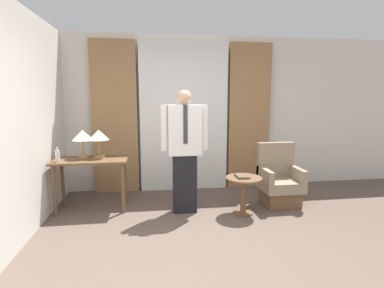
# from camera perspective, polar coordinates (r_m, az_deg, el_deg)

# --- Properties ---
(ground_plane) EXTENTS (16.00, 16.00, 0.00)m
(ground_plane) POSITION_cam_1_polar(r_m,az_deg,el_deg) (3.18, 4.31, -22.27)
(ground_plane) COLOR brown
(wall_back) EXTENTS (10.00, 0.06, 2.70)m
(wall_back) POSITION_cam_1_polar(r_m,az_deg,el_deg) (5.37, -1.68, 5.81)
(wall_back) COLOR silver
(wall_back) RESTS_ON ground_plane
(curtain_sheer_center) EXTENTS (1.53, 0.06, 2.58)m
(curtain_sheer_center) POSITION_cam_1_polar(r_m,az_deg,el_deg) (5.24, -1.51, 5.08)
(curtain_sheer_center) COLOR white
(curtain_sheer_center) RESTS_ON ground_plane
(curtain_drape_left) EXTENTS (0.75, 0.06, 2.58)m
(curtain_drape_left) POSITION_cam_1_polar(r_m,az_deg,el_deg) (5.24, -14.49, 4.79)
(curtain_drape_left) COLOR #997047
(curtain_drape_left) RESTS_ON ground_plane
(curtain_drape_right) EXTENTS (0.75, 0.06, 2.58)m
(curtain_drape_right) POSITION_cam_1_polar(r_m,az_deg,el_deg) (5.50, 10.84, 5.11)
(curtain_drape_right) COLOR #997047
(curtain_drape_right) RESTS_ON ground_plane
(desk) EXTENTS (1.05, 0.53, 0.76)m
(desk) POSITION_cam_1_polar(r_m,az_deg,el_deg) (4.60, -18.69, -4.32)
(desk) COLOR brown
(desk) RESTS_ON ground_plane
(table_lamp_left) EXTENTS (0.30, 0.30, 0.42)m
(table_lamp_left) POSITION_cam_1_polar(r_m,az_deg,el_deg) (4.64, -20.14, 1.34)
(table_lamp_left) COLOR #9E7F47
(table_lamp_left) RESTS_ON desk
(table_lamp_right) EXTENTS (0.30, 0.30, 0.42)m
(table_lamp_right) POSITION_cam_1_polar(r_m,az_deg,el_deg) (4.60, -17.36, 1.42)
(table_lamp_right) COLOR #9E7F47
(table_lamp_right) RESTS_ON desk
(bottle_near_edge) EXTENTS (0.07, 0.07, 0.21)m
(bottle_near_edge) POSITION_cam_1_polar(r_m,az_deg,el_deg) (4.53, -24.23, -2.06)
(bottle_near_edge) COLOR silver
(bottle_near_edge) RESTS_ON desk
(person) EXTENTS (0.66, 0.22, 1.74)m
(person) POSITION_cam_1_polar(r_m,az_deg,el_deg) (4.20, -1.42, -0.64)
(person) COLOR black
(person) RESTS_ON ground_plane
(armchair) EXTENTS (0.59, 0.54, 0.94)m
(armchair) POSITION_cam_1_polar(r_m,az_deg,el_deg) (4.82, 16.30, -7.12)
(armchair) COLOR brown
(armchair) RESTS_ON ground_plane
(side_table) EXTENTS (0.51, 0.51, 0.53)m
(side_table) POSITION_cam_1_polar(r_m,az_deg,el_deg) (4.32, 9.79, -8.47)
(side_table) COLOR brown
(side_table) RESTS_ON ground_plane
(book) EXTENTS (0.16, 0.24, 0.03)m
(book) POSITION_cam_1_polar(r_m,az_deg,el_deg) (4.27, 9.50, -6.05)
(book) COLOR brown
(book) RESTS_ON side_table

